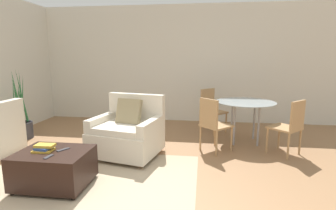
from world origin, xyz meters
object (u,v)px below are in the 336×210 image
object	(u,v)px
dining_chair_near_right	(290,124)
dining_chair_far_left	(211,107)
potted_plant	(22,122)
armchair	(128,133)
ottoman	(54,167)
tv_remote_secondary	(63,150)
book_stack	(44,148)
dining_chair_near_left	(213,121)
tv_remote_primary	(49,157)
dining_table	(245,107)

from	to	relation	value
dining_chair_near_right	dining_chair_far_left	bearing A→B (deg)	135.00
potted_plant	armchair	bearing A→B (deg)	-14.07
armchair	dining_chair_near_right	size ratio (longest dim) A/B	1.27
ottoman	dining_chair_far_left	bearing A→B (deg)	53.76
armchair	potted_plant	world-z (taller)	potted_plant
tv_remote_secondary	dining_chair_near_right	size ratio (longest dim) A/B	0.17
armchair	dining_chair_far_left	bearing A→B (deg)	48.49
tv_remote_secondary	dining_chair_near_right	world-z (taller)	dining_chair_near_right
ottoman	book_stack	bearing A→B (deg)	179.55
potted_plant	dining_chair_near_left	world-z (taller)	potted_plant
potted_plant	book_stack	bearing A→B (deg)	-47.22
tv_remote_secondary	potted_plant	distance (m)	2.41
dining_chair_near_left	dining_chair_near_right	world-z (taller)	same
dining_chair_near_left	dining_chair_far_left	size ratio (longest dim) A/B	1.00
book_stack	tv_remote_primary	bearing A→B (deg)	-46.90
armchair	tv_remote_primary	bearing A→B (deg)	-112.60
tv_remote_secondary	dining_chair_near_left	bearing A→B (deg)	36.80
book_stack	dining_chair_near_left	bearing A→B (deg)	35.06
ottoman	dining_table	bearing A→B (deg)	38.79
dining_chair_far_left	dining_table	bearing A→B (deg)	-45.00
dining_chair_near_right	tv_remote_secondary	bearing A→B (deg)	-155.67
tv_remote_primary	dining_chair_near_left	size ratio (longest dim) A/B	0.15
potted_plant	dining_table	distance (m)	4.23
potted_plant	dining_table	size ratio (longest dim) A/B	1.27
ottoman	tv_remote_secondary	distance (m)	0.24
dining_table	dining_chair_far_left	distance (m)	0.86
dining_chair_near_right	book_stack	bearing A→B (deg)	-156.16
dining_table	dining_chair_far_left	size ratio (longest dim) A/B	1.18
dining_chair_near_right	dining_table	bearing A→B (deg)	135.00
armchair	tv_remote_primary	distance (m)	1.40
ottoman	book_stack	xyz separation A→B (m)	(-0.11, 0.00, 0.24)
armchair	tv_remote_secondary	xyz separation A→B (m)	(-0.49, -1.06, 0.08)
armchair	dining_chair_near_left	size ratio (longest dim) A/B	1.27
potted_plant	dining_chair_near_left	distance (m)	3.62
dining_table	dining_chair_near_right	world-z (taller)	dining_chair_near_right
armchair	dining_table	size ratio (longest dim) A/B	1.08
dining_chair_far_left	tv_remote_secondary	bearing A→B (deg)	-125.49
potted_plant	dining_chair_near_right	distance (m)	4.82
armchair	book_stack	distance (m)	1.33
dining_table	tv_remote_primary	bearing A→B (deg)	-138.31
armchair	book_stack	world-z (taller)	armchair
dining_chair_far_left	book_stack	bearing A→B (deg)	-127.79
dining_table	ottoman	bearing A→B (deg)	-141.21
book_stack	dining_chair_far_left	xyz separation A→B (m)	(2.04, 2.63, 0.04)
ottoman	dining_chair_near_right	distance (m)	3.46
book_stack	potted_plant	size ratio (longest dim) A/B	0.18
tv_remote_secondary	dining_chair_near_left	world-z (taller)	dining_chair_near_left
ottoman	potted_plant	distance (m)	2.38
tv_remote_secondary	dining_chair_near_right	distance (m)	3.33
ottoman	tv_remote_secondary	size ratio (longest dim) A/B	5.42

